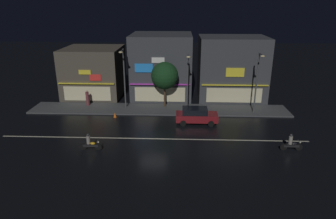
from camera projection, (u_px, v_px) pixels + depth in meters
name	position (u px, v px, depth m)	size (l,w,h in m)	color
ground_plane	(153.00, 139.00, 27.98)	(140.00, 140.00, 0.00)	black
lane_divider_stripe	(153.00, 139.00, 27.98)	(28.56, 0.16, 0.01)	beige
sidewalk_far	(159.00, 109.00, 35.46)	(30.07, 3.87, 0.14)	#424447
storefront_left_block	(94.00, 72.00, 39.95)	(7.28, 7.37, 6.42)	#4C443A
storefront_center_block	(231.00, 68.00, 38.59)	(8.36, 6.49, 7.94)	#383A3F
storefront_right_block	(162.00, 66.00, 39.55)	(7.71, 7.88, 8.16)	#383A3F
streetlamp_west	(124.00, 74.00, 34.35)	(0.44, 1.64, 6.93)	#47494C
streetlamp_mid	(188.00, 77.00, 33.57)	(0.44, 1.64, 6.57)	#47494C
streetlamp_east	(257.00, 78.00, 32.76)	(0.44, 1.64, 6.79)	#47494C
pedestrian_on_sidewalk	(87.00, 98.00, 36.34)	(0.39, 0.39, 1.87)	brown
street_tree	(165.00, 76.00, 34.98)	(3.19, 3.19, 5.36)	#473323
parked_car_near_kerb	(196.00, 115.00, 31.30)	(4.30, 1.98, 1.67)	maroon
motorcycle_lead	(90.00, 143.00, 25.67)	(1.90, 0.60, 1.52)	black
motorcycle_following	(291.00, 144.00, 25.61)	(1.90, 0.60, 1.52)	black
traffic_cone	(115.00, 115.00, 33.12)	(0.36, 0.36, 0.55)	orange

